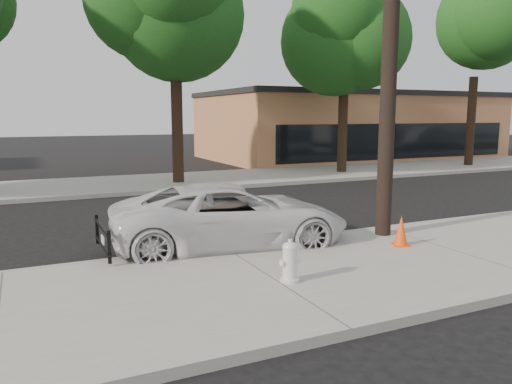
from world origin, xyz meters
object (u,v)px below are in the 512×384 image
at_px(utility_pole, 391,22).
at_px(fire_hydrant, 290,262).
at_px(traffic_cone, 401,231).
at_px(police_cruiser, 231,216).

relative_size(utility_pole, fire_hydrant, 13.88).
height_order(fire_hydrant, traffic_cone, fire_hydrant).
bearing_deg(traffic_cone, police_cruiser, 148.78).
relative_size(fire_hydrant, traffic_cone, 1.05).
bearing_deg(fire_hydrant, utility_pole, 24.06).
height_order(utility_pole, fire_hydrant, utility_pole).
xyz_separation_m(fire_hydrant, traffic_cone, (3.13, 0.99, -0.02)).
bearing_deg(utility_pole, traffic_cone, -107.66).
bearing_deg(fire_hydrant, traffic_cone, 12.49).
height_order(police_cruiser, fire_hydrant, police_cruiser).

